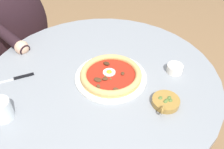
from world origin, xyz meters
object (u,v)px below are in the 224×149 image
(pizza_on_plate, at_px, (111,75))
(olive_pan, at_px, (166,102))
(ramekin_capers, at_px, (175,68))
(diner_person, at_px, (25,53))
(dining_table, at_px, (103,98))
(steak_knife, at_px, (16,78))
(cafe_chair_diner, at_px, (15,46))
(water_glass, at_px, (1,111))

(pizza_on_plate, xyz_separation_m, olive_pan, (0.01, -0.26, -0.00))
(pizza_on_plate, distance_m, ramekin_capers, 0.29)
(pizza_on_plate, height_order, diner_person, diner_person)
(pizza_on_plate, xyz_separation_m, diner_person, (0.04, 0.76, -0.26))
(ramekin_capers, bearing_deg, dining_table, 131.94)
(diner_person, bearing_deg, dining_table, -94.02)
(pizza_on_plate, distance_m, steak_knife, 0.41)
(diner_person, relative_size, cafe_chair_diner, 1.39)
(pizza_on_plate, xyz_separation_m, steak_knife, (-0.26, 0.31, -0.01))
(dining_table, distance_m, water_glass, 0.46)
(pizza_on_plate, height_order, cafe_chair_diner, cafe_chair_diner)
(ramekin_capers, bearing_deg, olive_pan, -162.20)
(dining_table, bearing_deg, diner_person, 85.98)
(pizza_on_plate, distance_m, water_glass, 0.44)
(cafe_chair_diner, bearing_deg, water_glass, -122.37)
(dining_table, relative_size, diner_person, 0.89)
(pizza_on_plate, xyz_separation_m, ramekin_capers, (0.21, -0.19, 0.00))
(steak_knife, bearing_deg, ramekin_capers, -47.44)
(steak_knife, bearing_deg, olive_pan, -64.52)
(ramekin_capers, distance_m, olive_pan, 0.21)
(water_glass, bearing_deg, ramekin_capers, -30.62)
(olive_pan, bearing_deg, cafe_chair_diner, 87.96)
(olive_pan, height_order, cafe_chair_diner, cafe_chair_diner)
(pizza_on_plate, xyz_separation_m, cafe_chair_diner, (0.05, 0.90, -0.26))
(water_glass, height_order, olive_pan, water_glass)
(pizza_on_plate, distance_m, olive_pan, 0.26)
(water_glass, xyz_separation_m, olive_pan, (0.42, -0.43, -0.02))
(steak_knife, bearing_deg, dining_table, -46.89)
(pizza_on_plate, bearing_deg, ramekin_capers, -42.96)
(olive_pan, distance_m, cafe_chair_diner, 1.19)
(water_glass, xyz_separation_m, steak_knife, (0.15, 0.14, -0.03))
(steak_knife, height_order, cafe_chair_diner, cafe_chair_diner)
(steak_knife, distance_m, diner_person, 0.59)
(water_glass, bearing_deg, cafe_chair_diner, 57.63)
(water_glass, height_order, cafe_chair_diner, water_glass)
(ramekin_capers, height_order, cafe_chair_diner, cafe_chair_diner)
(ramekin_capers, distance_m, cafe_chair_diner, 1.14)
(olive_pan, bearing_deg, ramekin_capers, 17.80)
(diner_person, bearing_deg, cafe_chair_diner, 85.10)
(dining_table, relative_size, cafe_chair_diner, 1.24)
(pizza_on_plate, bearing_deg, olive_pan, -86.96)
(diner_person, bearing_deg, ramekin_capers, -80.20)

